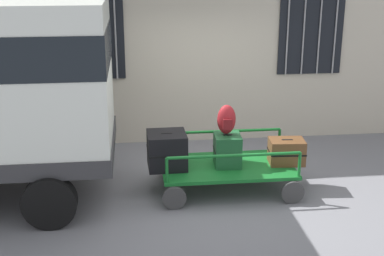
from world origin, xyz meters
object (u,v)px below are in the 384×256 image
suitcase_midleft_bottom (227,150)px  suitcase_center_bottom (286,151)px  backpack (227,120)px  luggage_cart (227,169)px  suitcase_left_bottom (167,150)px

suitcase_midleft_bottom → suitcase_center_bottom: size_ratio=0.86×
suitcase_center_bottom → backpack: backpack is taller
luggage_cart → backpack: backpack is taller
luggage_cart → suitcase_left_bottom: 0.95m
suitcase_center_bottom → backpack: bearing=176.1°
suitcase_left_bottom → luggage_cart: bearing=-1.7°
suitcase_midleft_bottom → backpack: size_ratio=1.08×
luggage_cart → backpack: (-0.02, 0.04, 0.76)m
luggage_cart → suitcase_midleft_bottom: (0.00, 0.00, 0.30)m
backpack → suitcase_center_bottom: bearing=-3.9°
suitcase_left_bottom → backpack: bearing=1.0°
suitcase_left_bottom → suitcase_midleft_bottom: suitcase_left_bottom is taller
suitcase_left_bottom → suitcase_center_bottom: (1.79, -0.05, -0.08)m
luggage_cart → suitcase_center_bottom: size_ratio=3.64×
luggage_cart → suitcase_midleft_bottom: suitcase_midleft_bottom is taller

